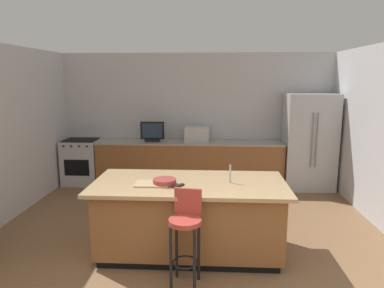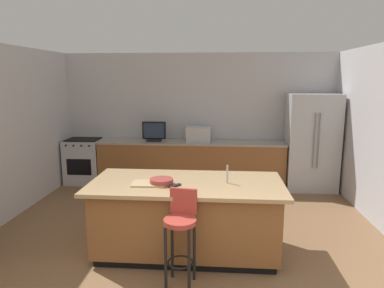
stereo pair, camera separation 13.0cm
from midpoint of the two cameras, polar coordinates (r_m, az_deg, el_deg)
name	(u,v)px [view 2 (the right image)]	position (r m, az deg, el deg)	size (l,w,h in m)	color
wall_back	(198,118)	(7.29, 1.54, 4.21)	(6.01, 0.12, 2.65)	#BCBCC1
counter_back	(191,163)	(7.08, 0.39, -3.18)	(3.72, 0.62, 0.90)	brown
kitchen_island	(187,217)	(4.40, -0.01, -11.81)	(2.33, 1.12, 0.92)	black
refrigerator	(311,142)	(7.16, 19.39, 0.29)	(0.95, 0.73, 1.86)	#B7BABF
range_oven	(85,161)	(7.57, -16.66, -2.67)	(0.71, 0.63, 0.92)	#B7BABF
microwave	(198,134)	(6.95, 1.60, 1.59)	(0.48, 0.36, 0.29)	#B7BABF
tv_monitor	(154,132)	(7.00, -5.68, 1.91)	(0.47, 0.16, 0.40)	black
sink_faucet_back	(190,135)	(7.06, 0.17, 1.52)	(0.02, 0.02, 0.24)	#B2B2B7
sink_faucet_island	(227,174)	(4.20, 6.67, -4.90)	(0.02, 0.02, 0.22)	#B2B2B7
bar_stool_center	(181,229)	(3.72, -0.79, -13.67)	(0.34, 0.36, 1.02)	#B23D33
fruit_bowl	(162,181)	(4.16, -4.10, -6.12)	(0.28, 0.28, 0.07)	#993833
cell_phone	(142,181)	(4.29, -7.24, -6.08)	(0.07, 0.15, 0.01)	black
tv_remote	(175,186)	(4.07, -1.89, -6.82)	(0.04, 0.17, 0.02)	black
cutting_board	(149,183)	(4.18, -6.14, -6.42)	(0.39, 0.28, 0.02)	tan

